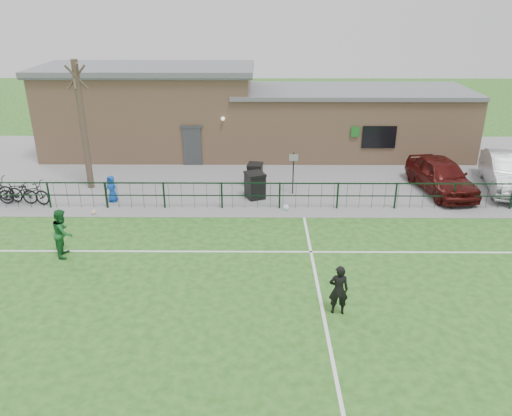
{
  "coord_description": "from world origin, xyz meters",
  "views": [
    {
      "loc": [
        0.12,
        -11.99,
        8.57
      ],
      "look_at": [
        0.0,
        5.0,
        1.3
      ],
      "focal_mm": 35.0,
      "sensor_mm": 36.0,
      "label": 1
    }
  ],
  "objects_px": {
    "outfield_player": "(63,233)",
    "ball_ground": "(93,212)",
    "wheelie_bin_left": "(255,186)",
    "bicycle_b": "(18,193)",
    "spectator_child": "(112,189)",
    "car_silver": "(508,172)",
    "bicycle_c": "(29,192)",
    "sign_post": "(293,173)",
    "car_maroon": "(441,175)",
    "wheelie_bin_right": "(255,175)",
    "bare_tree": "(83,127)"
  },
  "relations": [
    {
      "from": "wheelie_bin_left",
      "to": "car_silver",
      "type": "bearing_deg",
      "value": -16.84
    },
    {
      "from": "car_maroon",
      "to": "car_silver",
      "type": "relative_size",
      "value": 0.92
    },
    {
      "from": "wheelie_bin_right",
      "to": "spectator_child",
      "type": "relative_size",
      "value": 0.83
    },
    {
      "from": "wheelie_bin_left",
      "to": "car_silver",
      "type": "relative_size",
      "value": 0.22
    },
    {
      "from": "wheelie_bin_left",
      "to": "wheelie_bin_right",
      "type": "bearing_deg",
      "value": 67.63
    },
    {
      "from": "wheelie_bin_left",
      "to": "bicycle_c",
      "type": "bearing_deg",
      "value": 161.67
    },
    {
      "from": "wheelie_bin_left",
      "to": "outfield_player",
      "type": "bearing_deg",
      "value": -163.42
    },
    {
      "from": "sign_post",
      "to": "bicycle_b",
      "type": "relative_size",
      "value": 1.16
    },
    {
      "from": "wheelie_bin_right",
      "to": "bicycle_c",
      "type": "xyz_separation_m",
      "value": [
        -10.0,
        -2.38,
        0.03
      ]
    },
    {
      "from": "car_silver",
      "to": "spectator_child",
      "type": "height_order",
      "value": "car_silver"
    },
    {
      "from": "bicycle_c",
      "to": "outfield_player",
      "type": "height_order",
      "value": "outfield_player"
    },
    {
      "from": "wheelie_bin_right",
      "to": "bicycle_b",
      "type": "xyz_separation_m",
      "value": [
        -10.45,
        -2.47,
        0.02
      ]
    },
    {
      "from": "car_silver",
      "to": "bicycle_c",
      "type": "height_order",
      "value": "car_silver"
    },
    {
      "from": "car_maroon",
      "to": "car_silver",
      "type": "distance_m",
      "value": 3.27
    },
    {
      "from": "wheelie_bin_left",
      "to": "bare_tree",
      "type": "bearing_deg",
      "value": 148.18
    },
    {
      "from": "bicycle_c",
      "to": "bicycle_b",
      "type": "bearing_deg",
      "value": 114.0
    },
    {
      "from": "spectator_child",
      "to": "outfield_player",
      "type": "height_order",
      "value": "outfield_player"
    },
    {
      "from": "bare_tree",
      "to": "car_silver",
      "type": "xyz_separation_m",
      "value": [
        19.88,
        -0.07,
        -2.14
      ]
    },
    {
      "from": "outfield_player",
      "to": "bicycle_b",
      "type": "bearing_deg",
      "value": 30.09
    },
    {
      "from": "outfield_player",
      "to": "ball_ground",
      "type": "bearing_deg",
      "value": -7.01
    },
    {
      "from": "wheelie_bin_left",
      "to": "bicycle_b",
      "type": "distance_m",
      "value": 10.49
    },
    {
      "from": "sign_post",
      "to": "ball_ground",
      "type": "height_order",
      "value": "sign_post"
    },
    {
      "from": "bare_tree",
      "to": "wheelie_bin_left",
      "type": "distance_m",
      "value": 8.38
    },
    {
      "from": "bicycle_b",
      "to": "wheelie_bin_right",
      "type": "bearing_deg",
      "value": -76.63
    },
    {
      "from": "bicycle_b",
      "to": "bicycle_c",
      "type": "xyz_separation_m",
      "value": [
        0.46,
        0.08,
        0.02
      ]
    },
    {
      "from": "bicycle_b",
      "to": "bicycle_c",
      "type": "bearing_deg",
      "value": -79.51
    },
    {
      "from": "wheelie_bin_right",
      "to": "car_silver",
      "type": "height_order",
      "value": "car_silver"
    },
    {
      "from": "outfield_player",
      "to": "ball_ground",
      "type": "relative_size",
      "value": 8.45
    },
    {
      "from": "sign_post",
      "to": "wheelie_bin_right",
      "type": "bearing_deg",
      "value": 148.0
    },
    {
      "from": "bicycle_c",
      "to": "car_silver",
      "type": "bearing_deg",
      "value": -71.28
    },
    {
      "from": "wheelie_bin_right",
      "to": "car_maroon",
      "type": "bearing_deg",
      "value": 3.22
    },
    {
      "from": "wheelie_bin_right",
      "to": "car_maroon",
      "type": "xyz_separation_m",
      "value": [
        8.71,
        -0.79,
        0.3
      ]
    },
    {
      "from": "bicycle_b",
      "to": "outfield_player",
      "type": "height_order",
      "value": "outfield_player"
    },
    {
      "from": "bare_tree",
      "to": "bicycle_c",
      "type": "distance_m",
      "value": 3.8
    },
    {
      "from": "bare_tree",
      "to": "wheelie_bin_right",
      "type": "distance_m",
      "value": 8.3
    },
    {
      "from": "car_silver",
      "to": "ball_ground",
      "type": "relative_size",
      "value": 24.53
    },
    {
      "from": "bare_tree",
      "to": "bicycle_c",
      "type": "bearing_deg",
      "value": -135.69
    },
    {
      "from": "car_silver",
      "to": "ball_ground",
      "type": "bearing_deg",
      "value": -156.92
    },
    {
      "from": "wheelie_bin_right",
      "to": "sign_post",
      "type": "distance_m",
      "value": 2.14
    },
    {
      "from": "bicycle_b",
      "to": "spectator_child",
      "type": "distance_m",
      "value": 4.09
    },
    {
      "from": "ball_ground",
      "to": "bicycle_b",
      "type": "bearing_deg",
      "value": 163.21
    },
    {
      "from": "sign_post",
      "to": "car_maroon",
      "type": "xyz_separation_m",
      "value": [
        6.95,
        0.32,
        -0.2
      ]
    },
    {
      "from": "bare_tree",
      "to": "sign_post",
      "type": "xyz_separation_m",
      "value": [
        9.68,
        -0.76,
        -1.98
      ]
    },
    {
      "from": "bicycle_b",
      "to": "outfield_player",
      "type": "relative_size",
      "value": 0.99
    },
    {
      "from": "wheelie_bin_left",
      "to": "spectator_child",
      "type": "xyz_separation_m",
      "value": [
        -6.39,
        -0.5,
        0.05
      ]
    },
    {
      "from": "car_silver",
      "to": "bicycle_b",
      "type": "relative_size",
      "value": 2.94
    },
    {
      "from": "bicycle_c",
      "to": "spectator_child",
      "type": "distance_m",
      "value": 3.63
    },
    {
      "from": "sign_post",
      "to": "spectator_child",
      "type": "relative_size",
      "value": 1.65
    },
    {
      "from": "car_silver",
      "to": "spectator_child",
      "type": "relative_size",
      "value": 4.2
    },
    {
      "from": "bicycle_b",
      "to": "car_maroon",
      "type": "bearing_deg",
      "value": -84.89
    }
  ]
}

